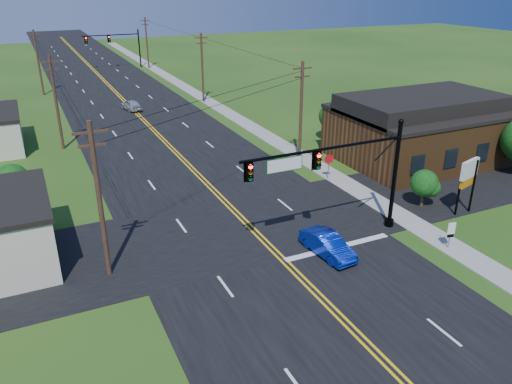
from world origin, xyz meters
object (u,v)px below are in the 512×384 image
signal_mast_far (115,43)px  stop_sign (329,162)px  signal_mast_main (338,171)px  blue_car (328,245)px  route_sign (451,231)px

signal_mast_far → stop_sign: 63.31m
signal_mast_main → blue_car: size_ratio=2.75×
signal_mast_main → route_sign: size_ratio=5.36×
signal_mast_main → signal_mast_far: (0.10, 72.00, -0.20)m
signal_mast_main → stop_sign: size_ratio=5.11×
blue_car → stop_sign: 12.51m
stop_sign → blue_car: bearing=-104.7°
signal_mast_main → route_sign: bearing=-34.7°
route_sign → stop_sign: 13.03m
signal_mast_far → stop_sign: signal_mast_far is taller
signal_mast_far → blue_car: size_ratio=2.67×
route_sign → signal_mast_main: bearing=156.8°
signal_mast_far → route_sign: bearing=-85.7°
signal_mast_far → stop_sign: bearing=-85.2°
blue_car → stop_sign: (6.80, 10.46, 0.91)m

